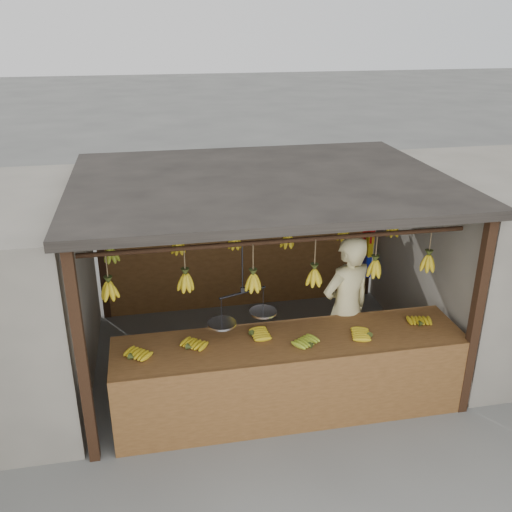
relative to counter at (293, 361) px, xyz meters
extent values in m
plane|color=#5B5B57|center=(-0.10, 1.24, -0.71)|extent=(80.00, 80.00, 0.00)
cube|color=black|center=(-2.10, -0.26, 0.44)|extent=(0.10, 0.10, 2.30)
cube|color=black|center=(1.90, -0.26, 0.44)|extent=(0.10, 0.10, 2.30)
cube|color=black|center=(-2.10, 2.74, 0.44)|extent=(0.10, 0.10, 2.30)
cube|color=black|center=(1.90, 2.74, 0.44)|extent=(0.10, 0.10, 2.30)
cube|color=black|center=(-0.10, 1.24, 1.64)|extent=(4.30, 3.30, 0.10)
cylinder|color=black|center=(-0.10, 0.24, 1.29)|extent=(4.00, 0.05, 0.05)
cylinder|color=black|center=(-0.10, 1.24, 1.29)|extent=(4.00, 0.05, 0.05)
cylinder|color=black|center=(-0.10, 2.24, 1.29)|extent=(4.00, 0.05, 0.05)
cube|color=brown|center=(-0.10, 2.74, 0.19)|extent=(4.00, 0.06, 1.80)
cube|color=brown|center=(0.00, 0.14, 0.15)|extent=(3.80, 0.84, 0.08)
cube|color=brown|center=(0.00, -0.28, -0.26)|extent=(3.80, 0.04, 0.90)
cube|color=black|center=(-1.80, -0.23, -0.30)|extent=(0.07, 0.07, 0.82)
cube|color=black|center=(1.80, -0.23, -0.30)|extent=(0.07, 0.07, 0.82)
cube|color=black|center=(-1.80, 0.51, -0.30)|extent=(0.07, 0.07, 0.82)
cube|color=black|center=(1.80, 0.51, -0.30)|extent=(0.07, 0.07, 0.82)
ellipsoid|color=gold|center=(-1.66, 0.05, 0.22)|extent=(0.29, 0.30, 0.06)
ellipsoid|color=gold|center=(-1.08, 0.13, 0.22)|extent=(0.29, 0.30, 0.06)
ellipsoid|color=gold|center=(-0.39, 0.26, 0.22)|extent=(0.25, 0.20, 0.06)
ellipsoid|color=#92A523|center=(0.18, -0.06, 0.22)|extent=(0.28, 0.30, 0.06)
ellipsoid|color=gold|center=(0.85, 0.03, 0.22)|extent=(0.28, 0.23, 0.06)
ellipsoid|color=gold|center=(1.50, 0.12, 0.22)|extent=(0.22, 0.27, 0.06)
ellipsoid|color=gold|center=(-1.83, 0.22, 0.90)|extent=(0.16, 0.16, 0.28)
ellipsoid|color=gold|center=(-1.07, 0.26, 0.91)|extent=(0.16, 0.16, 0.28)
ellipsoid|color=gold|center=(-0.39, 0.21, 0.87)|extent=(0.16, 0.16, 0.28)
ellipsoid|color=gold|center=(0.26, 0.22, 0.87)|extent=(0.16, 0.16, 0.28)
ellipsoid|color=gold|center=(0.95, 0.27, 0.88)|extent=(0.16, 0.16, 0.28)
ellipsoid|color=gold|center=(1.56, 0.26, 0.90)|extent=(0.16, 0.16, 0.28)
ellipsoid|color=#92A523|center=(-1.85, 1.25, 0.87)|extent=(0.16, 0.16, 0.28)
ellipsoid|color=gold|center=(-1.08, 1.23, 0.92)|extent=(0.16, 0.16, 0.28)
ellipsoid|color=gold|center=(-0.43, 1.20, 0.94)|extent=(0.16, 0.16, 0.28)
ellipsoid|color=gold|center=(0.23, 1.25, 0.89)|extent=(0.16, 0.16, 0.28)
ellipsoid|color=gold|center=(0.94, 1.24, 0.93)|extent=(0.16, 0.16, 0.28)
ellipsoid|color=gold|center=(1.59, 1.27, 0.93)|extent=(0.16, 0.16, 0.28)
ellipsoid|color=gold|center=(-1.75, 2.28, 0.88)|extent=(0.16, 0.16, 0.28)
ellipsoid|color=gold|center=(-1.14, 2.27, 0.93)|extent=(0.16, 0.16, 0.28)
ellipsoid|color=gold|center=(-0.45, 2.25, 0.87)|extent=(0.16, 0.16, 0.28)
ellipsoid|color=gold|center=(0.22, 2.19, 0.94)|extent=(0.16, 0.16, 0.28)
ellipsoid|color=#92A523|center=(0.93, 2.27, 0.91)|extent=(0.16, 0.16, 0.28)
ellipsoid|color=gold|center=(1.56, 2.24, 0.92)|extent=(0.16, 0.16, 0.28)
cylinder|color=black|center=(-0.50, 0.24, 1.01)|extent=(0.02, 0.02, 0.54)
cylinder|color=black|center=(-0.50, 0.24, 0.74)|extent=(0.52, 0.20, 0.02)
cylinder|color=silver|center=(-0.73, 0.16, 0.44)|extent=(0.29, 0.29, 0.02)
cylinder|color=silver|center=(-0.26, 0.32, 0.44)|extent=(0.29, 0.29, 0.02)
imported|color=beige|center=(0.80, 0.64, 0.21)|extent=(0.78, 0.64, 1.84)
cube|color=#199926|center=(1.84, 2.59, 0.76)|extent=(0.08, 0.26, 0.34)
cube|color=red|center=(1.84, 2.59, 0.42)|extent=(0.08, 0.26, 0.34)
cube|color=yellow|center=(1.84, 2.59, 0.19)|extent=(0.08, 0.26, 0.34)
cube|color=#1426BF|center=(1.84, 2.59, -0.14)|extent=(0.08, 0.26, 0.34)
camera|label=1|loc=(-1.38, -4.98, 3.38)|focal=40.00mm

